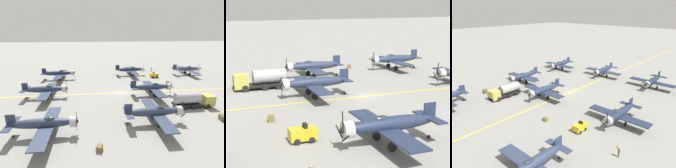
{
  "view_description": "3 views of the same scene",
  "coord_description": "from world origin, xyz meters",
  "views": [
    {
      "loc": [
        40.09,
        -7.17,
        14.82
      ],
      "look_at": [
        1.4,
        -2.67,
        2.79
      ],
      "focal_mm": 28.0,
      "sensor_mm": 36.0,
      "label": 1
    },
    {
      "loc": [
        -45.8,
        22.14,
        13.24
      ],
      "look_at": [
        2.25,
        3.18,
        1.56
      ],
      "focal_mm": 60.0,
      "sensor_mm": 36.0,
      "label": 2
    },
    {
      "loc": [
        -33.71,
        39.75,
        20.55
      ],
      "look_at": [
        -2.1,
        4.65,
        3.97
      ],
      "focal_mm": 35.0,
      "sensor_mm": 36.0,
      "label": 3
    }
  ],
  "objects": [
    {
      "name": "airplane_near_right",
      "position": [
        16.86,
        -14.23,
        2.01
      ],
      "size": [
        12.0,
        9.98,
        3.65
      ],
      "rotation": [
        0.0,
        0.0,
        -0.08
      ],
      "color": "#26314A",
      "rests_on": "ground"
    },
    {
      "name": "supply_crate_outboard",
      "position": [
        21.06,
        -6.58,
        0.36
      ],
      "size": [
        1.07,
        0.98,
        0.73
      ],
      "primitive_type": "cube",
      "rotation": [
        0.0,
        0.0,
        -0.34
      ],
      "color": "brown",
      "rests_on": "ground"
    },
    {
      "name": "airplane_mid_right",
      "position": [
        15.14,
        2.86,
        2.01
      ],
      "size": [
        12.0,
        9.98,
        3.76
      ],
      "rotation": [
        0.0,
        0.0,
        0.24
      ],
      "color": "#28324C",
      "rests_on": "ground"
    },
    {
      "name": "airplane_near_center",
      "position": [
        1.27,
        -17.67,
        2.01
      ],
      "size": [
        12.0,
        9.98,
        3.77
      ],
      "rotation": [
        0.0,
        0.0,
        -0.29
      ],
      "color": "#252F49",
      "rests_on": "ground"
    },
    {
      "name": "airplane_mid_left",
      "position": [
        -17.06,
        5.85,
        2.01
      ],
      "size": [
        12.0,
        9.98,
        3.8
      ],
      "rotation": [
        0.0,
        0.0,
        0.3
      ],
      "color": "#202A44",
      "rests_on": "ground"
    },
    {
      "name": "airplane_near_left",
      "position": [
        -14.27,
        -17.4,
        2.01
      ],
      "size": [
        12.0,
        9.98,
        3.65
      ],
      "rotation": [
        0.0,
        0.0,
        0.05
      ],
      "color": "#1C263F",
      "rests_on": "ground"
    },
    {
      "name": "supply_crate_by_tanker",
      "position": [
        15.64,
        14.79,
        0.48
      ],
      "size": [
        1.28,
        1.12,
        0.96
      ],
      "primitive_type": "cube",
      "rotation": [
        0.0,
        0.0,
        -0.16
      ],
      "color": "brown",
      "rests_on": "ground"
    },
    {
      "name": "ground_plane",
      "position": [
        0.0,
        0.0,
        0.0
      ],
      "size": [
        400.0,
        400.0,
        0.0
      ],
      "primitive_type": "plane",
      "color": "gray"
    },
    {
      "name": "tow_tractor",
      "position": [
        -13.31,
        12.94,
        0.79
      ],
      "size": [
        1.57,
        2.6,
        1.79
      ],
      "color": "gold",
      "rests_on": "ground"
    },
    {
      "name": "taxiway_stripe",
      "position": [
        0.0,
        0.0,
        0.0
      ],
      "size": [
        0.3,
        160.0,
        0.01
      ],
      "primitive_type": "cube",
      "color": "yellow",
      "rests_on": "ground"
    },
    {
      "name": "traffic_cone",
      "position": [
        -20.76,
        12.88,
        0.28
      ],
      "size": [
        0.36,
        0.36,
        0.55
      ],
      "primitive_type": "cone",
      "color": "orange",
      "rests_on": "ground"
    },
    {
      "name": "fuel_tanker",
      "position": [
        9.77,
        12.81,
        1.51
      ],
      "size": [
        2.68,
        8.0,
        2.98
      ],
      "color": "black",
      "rests_on": "ground"
    },
    {
      "name": "airplane_far_left",
      "position": [
        -15.74,
        25.46,
        2.01
      ],
      "size": [
        12.0,
        9.98,
        3.65
      ],
      "rotation": [
        0.0,
        0.0,
        0.21
      ],
      "color": "#2D3851",
      "rests_on": "ground"
    },
    {
      "name": "supply_crate_mid_lane",
      "position": [
        -6.23,
        14.51,
        0.35
      ],
      "size": [
        0.95,
        0.83,
        0.71
      ],
      "primitive_type": "cube",
      "rotation": [
        0.0,
        0.0,
        -0.16
      ],
      "color": "brown",
      "rests_on": "ground"
    },
    {
      "name": "ground_crew_walking",
      "position": [
        -21.92,
        14.82,
        0.89
      ],
      "size": [
        0.35,
        0.35,
        1.63
      ],
      "color": "#515638",
      "rests_on": "ground"
    },
    {
      "name": "airplane_mid_center",
      "position": [
        2.43,
        6.69,
        2.01
      ],
      "size": [
        12.0,
        9.98,
        3.65
      ],
      "rotation": [
        0.0,
        0.0,
        0.27
      ],
      "color": "#263049",
      "rests_on": "ground"
    }
  ]
}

